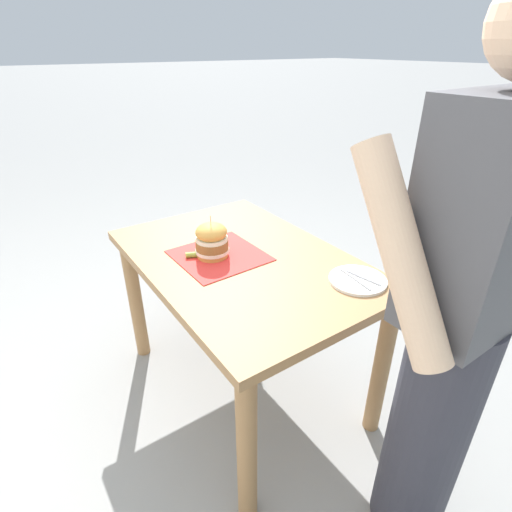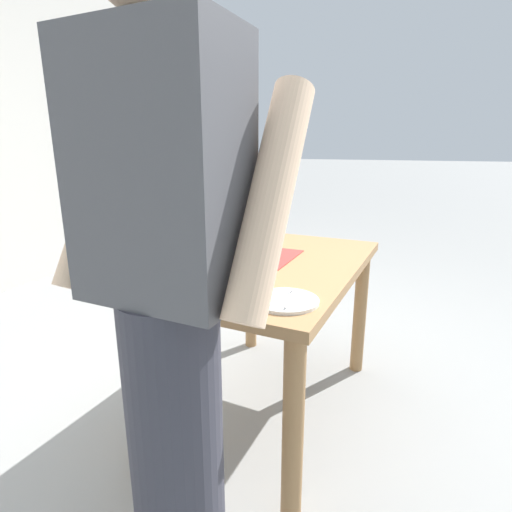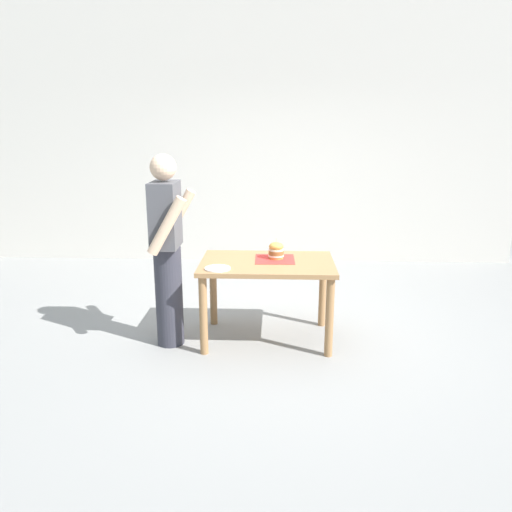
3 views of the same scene
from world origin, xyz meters
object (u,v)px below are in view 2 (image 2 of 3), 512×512
patio_table (265,287)px  side_plate_with_forks (286,300)px  sandwich (253,239)px  pickle_spear (243,249)px  diner_across_table (169,301)px

patio_table → side_plate_with_forks: size_ratio=5.40×
patio_table → sandwich: bearing=-37.6°
pickle_spear → diner_across_table: 1.03m
patio_table → sandwich: (0.10, -0.08, 0.20)m
sandwich → pickle_spear: size_ratio=2.24×
sandwich → diner_across_table: diner_across_table is taller
patio_table → pickle_spear: bearing=-33.2°
pickle_spear → diner_across_table: diner_across_table is taller
side_plate_with_forks → diner_across_table: 0.48m
pickle_spear → diner_across_table: size_ratio=0.05×
sandwich → side_plate_with_forks: sandwich is taller
pickle_spear → side_plate_with_forks: size_ratio=0.38×
patio_table → side_plate_with_forks: side_plate_with_forks is taller
diner_across_table → pickle_spear: bearing=-72.6°
diner_across_table → sandwich: bearing=-75.8°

